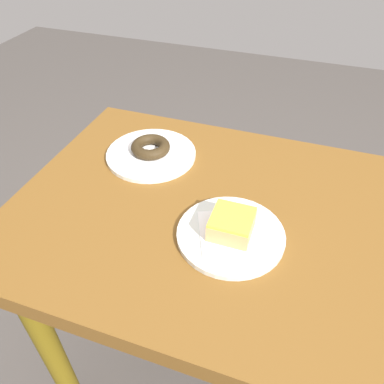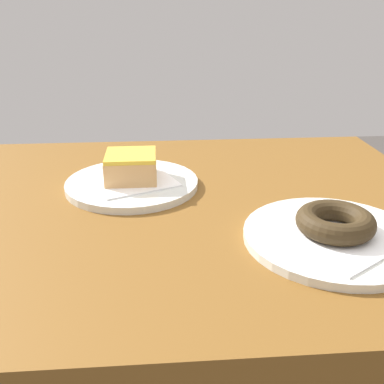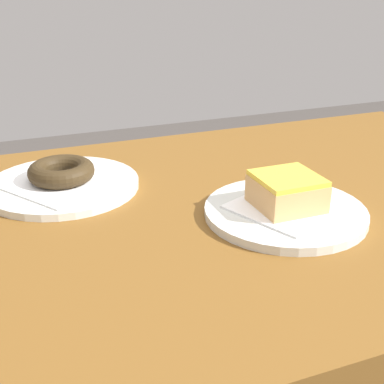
# 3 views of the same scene
# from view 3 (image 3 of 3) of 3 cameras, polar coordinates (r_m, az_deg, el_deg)

# --- Properties ---
(table) EXTENTS (1.04, 0.70, 0.77)m
(table) POSITION_cam_3_polar(r_m,az_deg,el_deg) (0.85, 7.23, -7.61)
(table) COLOR brown
(table) RESTS_ON ground_plane
(plate_glazed_square) EXTENTS (0.23, 0.23, 0.01)m
(plate_glazed_square) POSITION_cam_3_polar(r_m,az_deg,el_deg) (0.74, 10.55, -2.11)
(plate_glazed_square) COLOR silver
(plate_glazed_square) RESTS_ON table
(napkin_glazed_square) EXTENTS (0.17, 0.17, 0.00)m
(napkin_glazed_square) POSITION_cam_3_polar(r_m,az_deg,el_deg) (0.74, 10.59, -1.58)
(napkin_glazed_square) COLOR white
(napkin_glazed_square) RESTS_ON plate_glazed_square
(donut_glazed_square) EXTENTS (0.09, 0.09, 0.05)m
(donut_glazed_square) POSITION_cam_3_polar(r_m,az_deg,el_deg) (0.73, 10.73, 0.16)
(donut_glazed_square) COLOR tan
(donut_glazed_square) RESTS_ON napkin_glazed_square
(plate_chocolate_ring) EXTENTS (0.24, 0.24, 0.01)m
(plate_chocolate_ring) POSITION_cam_3_polar(r_m,az_deg,el_deg) (0.84, -14.05, 0.75)
(plate_chocolate_ring) COLOR silver
(plate_chocolate_ring) RESTS_ON table
(napkin_chocolate_ring) EXTENTS (0.21, 0.21, 0.00)m
(napkin_chocolate_ring) POSITION_cam_3_polar(r_m,az_deg,el_deg) (0.84, -14.10, 1.20)
(napkin_chocolate_ring) COLOR white
(napkin_chocolate_ring) RESTS_ON plate_chocolate_ring
(donut_chocolate_ring) EXTENTS (0.10, 0.10, 0.03)m
(donut_chocolate_ring) POSITION_cam_3_polar(r_m,az_deg,el_deg) (0.83, -14.20, 2.22)
(donut_chocolate_ring) COLOR #332613
(donut_chocolate_ring) RESTS_ON napkin_chocolate_ring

